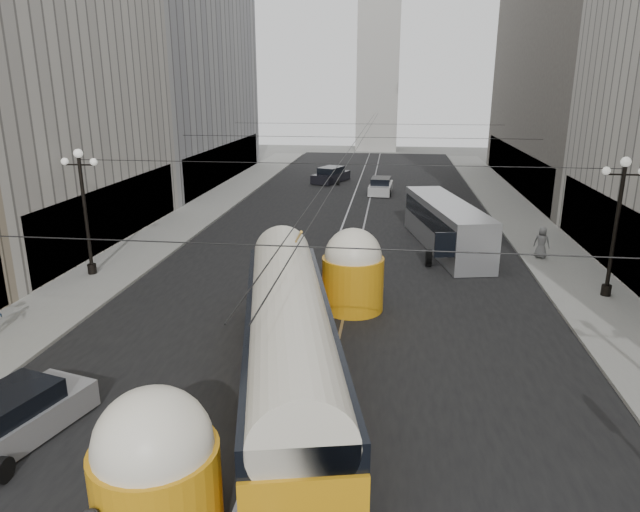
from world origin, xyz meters
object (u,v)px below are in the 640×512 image
(pedestrian_crossing_b, at_px, (302,488))
(pedestrian_sidewalk_right, at_px, (542,242))
(streetcar, at_px, (289,335))
(sedan_silver, at_px, (10,420))
(city_bus, at_px, (446,223))

(pedestrian_crossing_b, bearing_deg, pedestrian_sidewalk_right, 137.88)
(streetcar, bearing_deg, pedestrian_sidewalk_right, 53.47)
(sedan_silver, distance_m, pedestrian_sidewalk_right, 26.97)
(city_bus, height_order, pedestrian_sidewalk_right, city_bus)
(pedestrian_sidewalk_right, bearing_deg, streetcar, 76.69)
(streetcar, relative_size, sedan_silver, 3.31)
(streetcar, relative_size, pedestrian_sidewalk_right, 9.27)
(pedestrian_crossing_b, bearing_deg, sedan_silver, -120.00)
(sedan_silver, relative_size, pedestrian_sidewalk_right, 2.80)
(streetcar, bearing_deg, pedestrian_crossing_b, -77.09)
(streetcar, height_order, city_bus, streetcar)
(city_bus, relative_size, pedestrian_crossing_b, 6.47)
(city_bus, xyz_separation_m, pedestrian_crossing_b, (-5.02, -23.30, -0.66))
(city_bus, xyz_separation_m, pedestrian_sidewalk_right, (5.14, -1.81, -0.51))
(streetcar, xyz_separation_m, sedan_silver, (-7.10, -3.96, -1.14))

